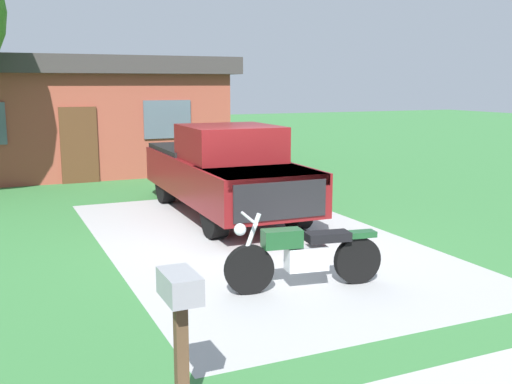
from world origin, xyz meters
name	(u,v)px	position (x,y,z in m)	size (l,w,h in m)	color
ground_plane	(253,240)	(0.00, 0.00, 0.00)	(80.00, 80.00, 0.00)	#357239
driveway_pad	(253,240)	(0.00, 0.00, 0.00)	(5.05, 8.75, 0.01)	#A2A2A2
motorcycle	(304,255)	(-0.39, -2.56, 0.47)	(2.20, 0.70, 1.09)	black
pickup_truck	(223,169)	(0.31, 2.28, 0.95)	(2.12, 5.67, 1.90)	black
mailbox	(180,306)	(-2.83, -4.97, 0.98)	(0.26, 0.48, 1.26)	#4C3823
neighbor_house	(66,114)	(-1.88, 10.15, 1.79)	(9.60, 5.60, 3.50)	brown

